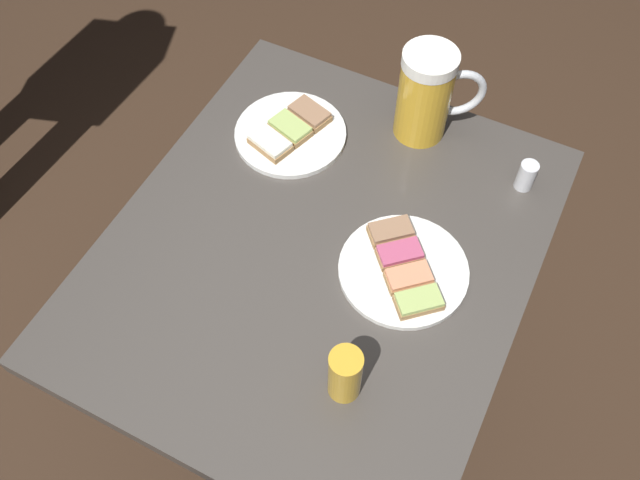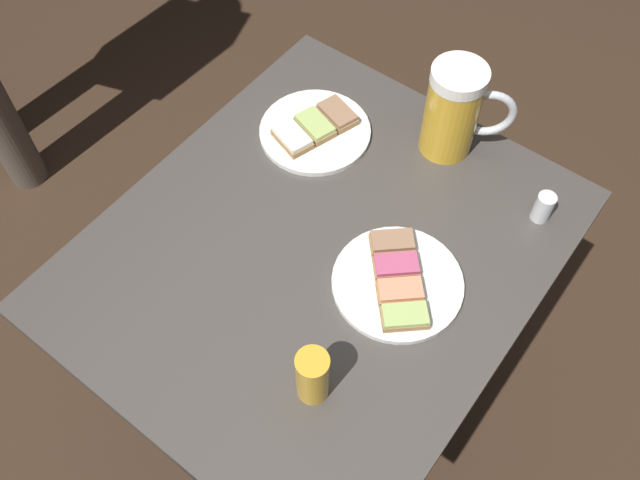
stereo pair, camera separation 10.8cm
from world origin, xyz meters
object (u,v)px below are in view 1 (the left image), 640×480
(beer_mug, at_px, (427,94))
(plate_near, at_px, (290,132))
(beer_glass_small, at_px, (345,374))
(plate_far, at_px, (404,268))
(salt_shaker, at_px, (526,176))

(beer_mug, bearing_deg, plate_near, -59.68)
(plate_near, bearing_deg, beer_glass_small, 37.08)
(plate_near, height_order, beer_glass_small, beer_glass_small)
(plate_far, xyz_separation_m, beer_glass_small, (0.21, -0.00, 0.04))
(beer_mug, bearing_deg, salt_shaker, 78.47)
(salt_shaker, bearing_deg, plate_far, -24.91)
(beer_glass_small, relative_size, salt_shaker, 1.87)
(beer_mug, bearing_deg, plate_far, 16.74)
(plate_far, relative_size, salt_shaker, 3.75)
(beer_mug, relative_size, beer_glass_small, 1.72)
(plate_far, height_order, beer_mug, beer_mug)
(beer_mug, relative_size, salt_shaker, 3.21)
(beer_glass_small, distance_m, salt_shaker, 0.48)
(plate_far, distance_m, salt_shaker, 0.28)
(plate_near, xyz_separation_m, beer_glass_small, (0.39, 0.29, 0.04))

